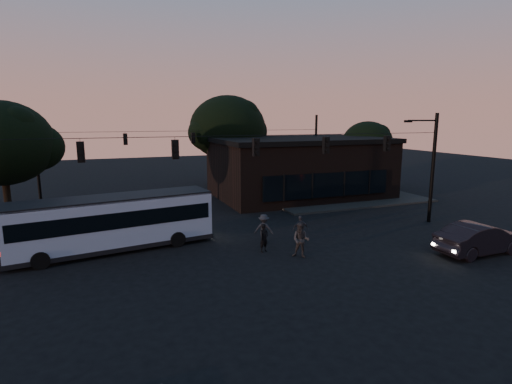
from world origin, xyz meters
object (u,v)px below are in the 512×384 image
object	(u,v)px
car	(480,239)
pedestrian_c	(301,229)
pedestrian_d	(264,229)
pedestrian_a	(264,238)
pedestrian_b	(301,240)
bus	(114,220)
building	(299,167)

from	to	relation	value
car	pedestrian_c	world-z (taller)	car
car	pedestrian_d	distance (m)	11.61
pedestrian_a	pedestrian_b	size ratio (longest dim) A/B	0.85
bus	pedestrian_d	size ratio (longest dim) A/B	6.29
bus	pedestrian_c	world-z (taller)	bus
pedestrian_d	pedestrian_b	bearing A→B (deg)	137.44
pedestrian_d	pedestrian_a	bearing A→B (deg)	97.69
pedestrian_b	pedestrian_d	xyz separation A→B (m)	(-0.91, 2.84, -0.06)
bus	pedestrian_b	bearing A→B (deg)	-36.68
bus	pedestrian_b	xyz separation A→B (m)	(8.95, -4.76, -0.75)
bus	pedestrian_d	xyz separation A→B (m)	(8.05, -1.92, -0.81)
pedestrian_a	pedestrian_c	world-z (taller)	pedestrian_c
pedestrian_b	pedestrian_c	xyz separation A→B (m)	(1.12, 2.18, -0.11)
car	pedestrian_d	world-z (taller)	pedestrian_d
pedestrian_c	car	bearing A→B (deg)	157.90
pedestrian_a	pedestrian_d	bearing A→B (deg)	41.45
bus	pedestrian_a	world-z (taller)	bus
car	pedestrian_b	size ratio (longest dim) A/B	2.75
bus	pedestrian_a	bearing A→B (deg)	-32.33
pedestrian_b	pedestrian_d	size ratio (longest dim) A/B	1.07
bus	car	world-z (taller)	bus
bus	pedestrian_d	bearing A→B (deg)	-22.10
pedestrian_c	pedestrian_d	bearing A→B (deg)	-7.44
bus	car	size ratio (longest dim) A/B	2.15
bus	pedestrian_a	size ratio (longest dim) A/B	6.96
building	pedestrian_d	distance (m)	15.15
pedestrian_b	bus	bearing A→B (deg)	-169.49
car	pedestrian_c	bearing A→B (deg)	56.20
car	pedestrian_d	bearing A→B (deg)	58.86
pedestrian_c	pedestrian_d	xyz separation A→B (m)	(-2.03, 0.66, 0.05)
pedestrian_b	car	bearing A→B (deg)	20.43
pedestrian_a	pedestrian_d	world-z (taller)	pedestrian_d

